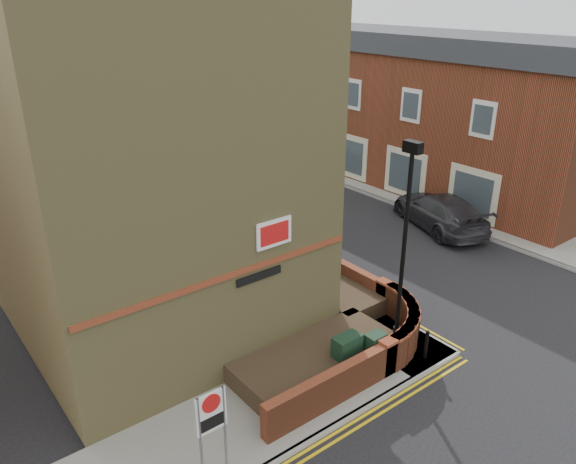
# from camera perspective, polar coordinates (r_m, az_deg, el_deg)

# --- Properties ---
(ground) EXTENTS (120.00, 120.00, 0.00)m
(ground) POSITION_cam_1_polar(r_m,az_deg,el_deg) (15.75, 10.06, -16.11)
(ground) COLOR black
(ground) RESTS_ON ground
(pavement_corner) EXTENTS (13.00, 3.00, 0.12)m
(pavement_corner) POSITION_cam_1_polar(r_m,az_deg,el_deg) (14.79, -4.25, -18.54)
(pavement_corner) COLOR gray
(pavement_corner) RESTS_ON ground
(pavement_main) EXTENTS (2.00, 32.00, 0.12)m
(pavement_main) POSITION_cam_1_polar(r_m,az_deg,el_deg) (28.17, -11.55, 2.41)
(pavement_main) COLOR gray
(pavement_main) RESTS_ON ground
(pavement_far) EXTENTS (4.00, 40.00, 0.12)m
(pavement_far) POSITION_cam_1_polar(r_m,az_deg,el_deg) (32.13, 8.78, 5.24)
(pavement_far) COLOR gray
(pavement_far) RESTS_ON ground
(kerb_side) EXTENTS (13.00, 0.15, 0.12)m
(kerb_side) POSITION_cam_1_polar(r_m,az_deg,el_deg) (13.89, -0.52, -21.85)
(kerb_side) COLOR gray
(kerb_side) RESTS_ON ground
(kerb_main_near) EXTENTS (0.15, 32.00, 0.12)m
(kerb_main_near) POSITION_cam_1_polar(r_m,az_deg,el_deg) (28.59, -9.77, 2.87)
(kerb_main_near) COLOR gray
(kerb_main_near) RESTS_ON ground
(kerb_main_far) EXTENTS (0.15, 40.00, 0.12)m
(kerb_main_far) POSITION_cam_1_polar(r_m,az_deg,el_deg) (30.76, 6.19, 4.56)
(kerb_main_far) COLOR gray
(kerb_main_far) RESTS_ON ground
(yellow_lines_main) EXTENTS (0.28, 32.00, 0.01)m
(yellow_lines_main) POSITION_cam_1_polar(r_m,az_deg,el_deg) (28.71, -9.33, 2.88)
(yellow_lines_main) COLOR gold
(yellow_lines_main) RESTS_ON ground
(corner_building) EXTENTS (8.95, 10.40, 13.60)m
(corner_building) POSITION_cam_1_polar(r_m,az_deg,el_deg) (17.49, -15.25, 10.39)
(corner_building) COLOR olive
(corner_building) RESTS_ON ground
(garden_wall) EXTENTS (6.80, 6.00, 1.20)m
(garden_wall) POSITION_cam_1_polar(r_m,az_deg,el_deg) (17.12, 3.78, -12.09)
(garden_wall) COLOR brown
(garden_wall) RESTS_ON ground
(lamppost) EXTENTS (0.25, 0.50, 6.30)m
(lamppost) POSITION_cam_1_polar(r_m,az_deg,el_deg) (15.67, 11.65, -1.95)
(lamppost) COLOR black
(lamppost) RESTS_ON pavement_corner
(utility_cabinet_large) EXTENTS (0.80, 0.45, 1.20)m
(utility_cabinet_large) POSITION_cam_1_polar(r_m,az_deg,el_deg) (15.83, 5.96, -12.31)
(utility_cabinet_large) COLOR black
(utility_cabinet_large) RESTS_ON pavement_corner
(utility_cabinet_small) EXTENTS (0.55, 0.40, 1.10)m
(utility_cabinet_small) POSITION_cam_1_polar(r_m,az_deg,el_deg) (16.17, 8.80, -11.85)
(utility_cabinet_small) COLOR black
(utility_cabinet_small) RESTS_ON pavement_corner
(bollard_near) EXTENTS (0.11, 0.11, 0.90)m
(bollard_near) POSITION_cam_1_polar(r_m,az_deg,el_deg) (16.88, 13.87, -11.04)
(bollard_near) COLOR black
(bollard_near) RESTS_ON pavement_corner
(bollard_far) EXTENTS (0.11, 0.11, 0.90)m
(bollard_far) POSITION_cam_1_polar(r_m,az_deg,el_deg) (17.69, 13.08, -9.22)
(bollard_far) COLOR black
(bollard_far) RESTS_ON pavement_corner
(zone_sign) EXTENTS (0.72, 0.07, 2.20)m
(zone_sign) POSITION_cam_1_polar(r_m,az_deg,el_deg) (12.52, -7.76, -18.29)
(zone_sign) COLOR slate
(zone_sign) RESTS_ON pavement_corner
(far_terrace) EXTENTS (5.40, 30.40, 8.00)m
(far_terrace) POSITION_cam_1_polar(r_m,az_deg,el_deg) (34.94, 6.09, 13.59)
(far_terrace) COLOR brown
(far_terrace) RESTS_ON ground
(far_terrace_cream) EXTENTS (5.40, 12.40, 8.00)m
(far_terrace_cream) POSITION_cam_1_polar(r_m,az_deg,el_deg) (51.99, -10.79, 16.53)
(far_terrace_cream) COLOR beige
(far_terrace_cream) RESTS_ON ground
(tree_near) EXTENTS (3.64, 3.65, 6.70)m
(tree_near) POSITION_cam_1_polar(r_m,az_deg,el_deg) (25.18, -10.32, 11.06)
(tree_near) COLOR #382B1E
(tree_near) RESTS_ON pavement_main
(tree_mid) EXTENTS (4.03, 4.03, 7.42)m
(tree_mid) POSITION_cam_1_polar(r_m,az_deg,el_deg) (32.29, -17.37, 13.97)
(tree_mid) COLOR #382B1E
(tree_mid) RESTS_ON pavement_main
(tree_far) EXTENTS (3.81, 3.81, 7.00)m
(tree_far) POSITION_cam_1_polar(r_m,az_deg,el_deg) (39.83, -21.75, 14.60)
(tree_far) COLOR #382B1E
(tree_far) RESTS_ON pavement_main
(traffic_light_assembly) EXTENTS (0.20, 0.16, 4.20)m
(traffic_light_assembly) POSITION_cam_1_polar(r_m,az_deg,el_deg) (35.57, -18.10, 10.69)
(traffic_light_assembly) COLOR black
(traffic_light_assembly) RESTS_ON pavement_main
(silver_car_near) EXTENTS (1.77, 3.97, 1.27)m
(silver_car_near) POSITION_cam_1_polar(r_m,az_deg,el_deg) (25.70, -3.64, 2.16)
(silver_car_near) COLOR silver
(silver_car_near) RESTS_ON ground
(red_car_main) EXTENTS (3.19, 5.40, 1.41)m
(red_car_main) POSITION_cam_1_polar(r_m,az_deg,el_deg) (31.52, -11.31, 5.94)
(red_car_main) COLOR maroon
(red_car_main) RESTS_ON ground
(grey_car_far) EXTENTS (3.88, 5.87, 1.58)m
(grey_car_far) POSITION_cam_1_polar(r_m,az_deg,el_deg) (26.11, 15.15, 2.08)
(grey_car_far) COLOR #2C2B30
(grey_car_far) RESTS_ON ground
(silver_car_far) EXTENTS (2.44, 4.16, 1.33)m
(silver_car_far) POSITION_cam_1_polar(r_m,az_deg,el_deg) (32.62, -0.49, 6.91)
(silver_car_far) COLOR gray
(silver_car_far) RESTS_ON ground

